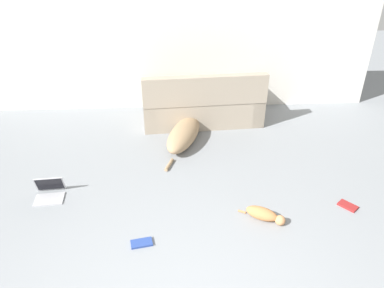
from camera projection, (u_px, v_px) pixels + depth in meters
The scene contains 7 objects.
wall_back at pixel (175, 30), 6.23m from camera, with size 6.91×0.06×2.76m.
couch at pixel (203, 105), 6.24m from camera, with size 2.01×0.93×0.92m.
dog at pixel (186, 131), 5.81m from camera, with size 0.77×1.58×0.31m.
cat at pixel (264, 214), 4.25m from camera, with size 0.52×0.35×0.15m.
laptop_open at pixel (50, 190), 4.63m from camera, with size 0.37×0.35×0.24m.
book_blue at pixel (142, 243), 3.95m from camera, with size 0.24×0.16×0.02m.
book_red at pixel (348, 206), 4.47m from camera, with size 0.24×0.25×0.02m.
Camera 1 is at (-0.04, -1.63, 2.93)m, focal length 35.00 mm.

